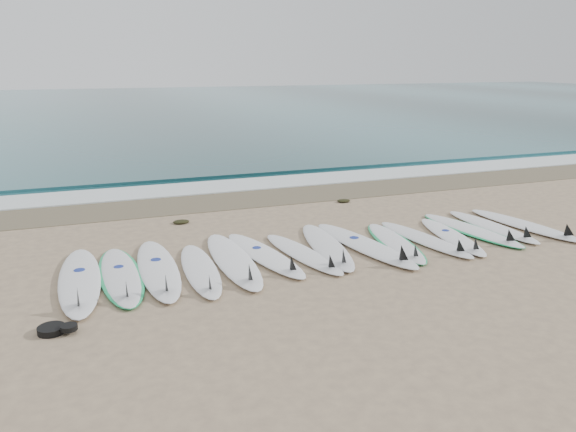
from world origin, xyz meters
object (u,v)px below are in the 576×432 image
object	(u,v)px
surfboard_7	(328,246)
leash_coil	(55,329)
surfboard_14	(526,225)
surfboard_0	(79,281)

from	to	relation	value
surfboard_7	leash_coil	distance (m)	4.59
surfboard_7	leash_coil	bearing A→B (deg)	-150.80
surfboard_14	leash_coil	size ratio (longest dim) A/B	5.72
surfboard_0	surfboard_14	size ratio (longest dim) A/B	1.09
surfboard_0	surfboard_7	distance (m)	4.00
leash_coil	surfboard_14	bearing A→B (deg)	10.18
surfboard_0	surfboard_7	world-z (taller)	surfboard_0
surfboard_7	surfboard_14	bearing A→B (deg)	5.96
surfboard_14	leash_coil	bearing A→B (deg)	-178.24
surfboard_7	surfboard_14	distance (m)	4.13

